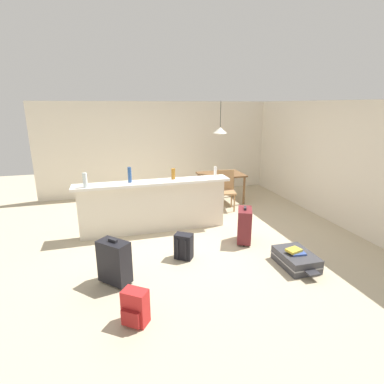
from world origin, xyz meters
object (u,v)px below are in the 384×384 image
Objects in this scene: bottle_amber at (173,174)px; suitcase_flat_charcoal at (296,259)px; dining_chair_near_partition at (226,188)px; pendant_lamp at (220,130)px; bottle_clear at (85,180)px; book_stack at (295,251)px; bottle_white at (215,172)px; backpack_red at (135,308)px; suitcase_upright_black at (114,262)px; suitcase_upright_maroon at (244,225)px; backpack_black at (184,247)px; bottle_blue at (130,175)px; dining_table at (221,177)px.

bottle_amber is 0.25× the size of suitcase_flat_charcoal.
dining_chair_near_partition is 1.16× the size of pendant_lamp.
bottle_clear reaches higher than book_stack.
bottle_white is at bearing 2.98° from bottle_clear.
dining_chair_near_partition is 2.21× the size of backpack_red.
suitcase_upright_maroon is at bearing 17.32° from suitcase_upright_black.
bottle_white is 1.83m from backpack_black.
backpack_red is (-1.89, -2.59, -0.92)m from bottle_white.
bottle_white reaches higher than suitcase_upright_maroon.
bottle_blue reaches higher than book_stack.
pendant_lamp reaches higher than suitcase_flat_charcoal.
bottle_clear is 0.23× the size of dining_table.
bottle_blue reaches higher than bottle_amber.
dining_chair_near_partition reaches higher than book_stack.
bottle_blue is 3.22m from suitcase_flat_charcoal.
suitcase_upright_maroon is (1.08, -1.00, -0.79)m from bottle_amber.
book_stack is at bearing 13.76° from backpack_red.
bottle_white reaches higher than suitcase_flat_charcoal.
backpack_black is at bearing -95.49° from bottle_amber.
pendant_lamp is (0.65, 1.47, 0.69)m from bottle_white.
bottle_white is at bearing 106.82° from book_stack.
dining_chair_near_partition is at bearing 43.42° from suitcase_upright_black.
backpack_red is (-2.55, -4.06, -1.61)m from pendant_lamp.
dining_table is 1.17m from pendant_lamp.
bottle_clear is 1.25× the size of bottle_white.
bottle_blue is 0.43× the size of suitcase_upright_maroon.
bottle_blue is (0.78, 0.13, 0.02)m from bottle_clear.
bottle_amber is at bearing 177.98° from bottle_white.
book_stack is at bearing -91.25° from dining_table.
bottle_white is 2.79m from suitcase_upright_black.
dining_chair_near_partition is 2.85m from suitcase_flat_charcoal.
suitcase_upright_black is at bearing -103.15° from bottle_blue.
bottle_blue is 1.73m from backpack_black.
backpack_black is (-1.63, -2.72, -1.61)m from pendant_lamp.
dining_table is 2.62× the size of backpack_black.
bottle_white is at bearing 53.84° from backpack_red.
bottle_clear is 3.75m from suitcase_flat_charcoal.
book_stack is at bearing -24.82° from backpack_black.
suitcase_upright_maroon is (-0.41, 1.01, 0.22)m from suitcase_flat_charcoal.
pendant_lamp reaches higher than backpack_black.
bottle_clear is 3.57m from pendant_lamp.
bottle_white is at bearing 52.04° from backpack_black.
bottle_white is 1.20m from dining_chair_near_partition.
dining_chair_near_partition is at bearing -94.89° from pendant_lamp.
dining_table is at bearing 25.67° from bottle_clear.
suitcase_upright_maroon is 1.08m from book_stack.
bottle_blue is at bearing 139.07° from book_stack.
bottle_white is 0.71× the size of book_stack.
bottle_white is 0.22× the size of dining_chair_near_partition.
bottle_clear is 2.09m from backpack_black.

